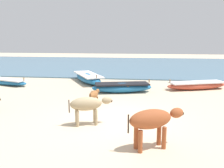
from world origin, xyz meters
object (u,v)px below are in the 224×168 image
Objects in this scene: cow_adult_dun at (88,105)px; calf_far_brown at (94,95)px; fishing_boat_0 at (88,78)px; fishing_boat_1 at (122,87)px; fishing_boat_2 at (197,85)px; fishing_boat_3 at (3,81)px; cow_second_adult_rust at (153,120)px.

cow_adult_dun reaches higher than calf_far_brown.
fishing_boat_0 is 3.88× the size of calf_far_brown.
calf_far_brown is at bearing -121.71° from fishing_boat_1.
cow_adult_dun is at bearing 33.91° from fishing_boat_2.
fishing_boat_3 is at bearing 156.53° from fishing_boat_1.
cow_second_adult_rust is (4.08, -9.73, 0.47)m from fishing_boat_0.
fishing_boat_3 is at bearing 66.49° from calf_far_brown.
fishing_boat_0 reaches higher than fishing_boat_1.
fishing_boat_0 reaches higher than calf_far_brown.
fishing_boat_3 is 2.85× the size of cow_adult_dun.
fishing_boat_2 is 8.31m from cow_adult_dun.
cow_second_adult_rust reaches higher than fishing_boat_1.
cow_adult_dun is at bearing -165.14° from calf_far_brown.
cow_adult_dun is (-4.91, -6.69, 0.45)m from fishing_boat_2.
fishing_boat_0 is at bearing 23.99° from calf_far_brown.
cow_second_adult_rust reaches higher than calf_far_brown.
fishing_boat_0 is 3.86m from fishing_boat_1.
cow_adult_dun is at bearing -111.29° from fishing_boat_1.
cow_second_adult_rust reaches higher than fishing_boat_2.
cow_adult_dun reaches higher than fishing_boat_2.
cow_second_adult_rust reaches higher than fishing_boat_0.
fishing_boat_1 is 3.23× the size of calf_far_brown.
cow_adult_dun is at bearing -16.20° from fishing_boat_0.
fishing_boat_2 is (6.85, -1.46, -0.06)m from fishing_boat_0.
fishing_boat_1 is 7.99m from fishing_boat_3.
fishing_boat_0 reaches higher than fishing_boat_2.
fishing_boat_0 reaches higher than fishing_boat_3.
fishing_boat_3 is (-12.13, -0.09, -0.03)m from fishing_boat_2.
fishing_boat_3 is 9.79m from cow_adult_dun.
fishing_boat_0 is 7.00m from fishing_boat_2.
fishing_boat_3 is 2.62× the size of cow_second_adult_rust.
cow_adult_dun is at bearing -23.01° from fishing_boat_3.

